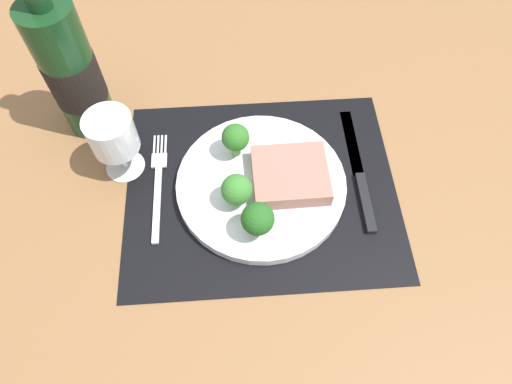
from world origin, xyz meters
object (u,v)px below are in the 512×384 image
Objects in this scene: wine_bottle at (71,70)px; wine_glass at (113,137)px; plate at (261,184)px; knife at (360,178)px; fork at (158,184)px; steak at (290,177)px.

wine_bottle reaches higher than wine_glass.
wine_bottle is 2.75× the size of wine_glass.
plate reaches higher than knife.
wine_bottle is at bearing 150.83° from plate.
fork is (-15.66, 1.42, -0.55)cm from plate.
wine_glass reaches higher than steak.
wine_glass reaches higher than knife.
plate is 15.31cm from knife.
wine_bottle is (-31.19, 15.37, 8.37)cm from steak.
plate is at bearing -177.07° from knife.
fork is at bearing -36.72° from wine_glass.
wine_glass is (-25.25, 5.73, 4.47)cm from steak.
wine_glass is at bearing -58.34° from wine_bottle.
steak is 0.97× the size of wine_glass.
steak is 11.36cm from knife.
wine_bottle is at bearing 121.66° from wine_glass.
steak is at bearing -4.54° from plate.
steak is 0.48× the size of knife.
plate is 2.32× the size of steak.
plate is 22.63cm from wine_glass.
wine_glass is at bearing 165.60° from plate.
plate is 1.11× the size of knife.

